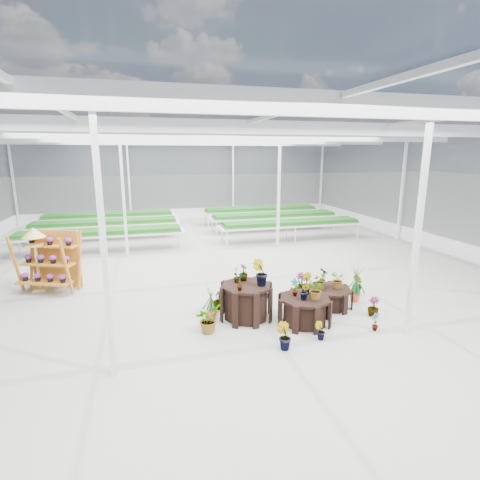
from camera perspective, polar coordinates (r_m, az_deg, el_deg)
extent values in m
plane|color=gray|center=(11.16, -1.67, -6.78)|extent=(24.00, 24.00, 0.00)
cylinder|color=black|center=(8.84, 0.96, -9.34)|extent=(1.33, 1.33, 0.83)
cylinder|color=black|center=(8.75, 9.76, -10.51)|extent=(1.25, 1.25, 0.63)
cylinder|color=black|center=(9.77, 13.45, -8.52)|extent=(1.36, 1.36, 0.50)
imported|color=#164D15|center=(8.77, -0.55, -5.12)|extent=(0.26, 0.28, 0.44)
imported|color=#164D15|center=(8.55, 3.08, -4.99)|extent=(0.42, 0.38, 0.62)
imported|color=#164D15|center=(8.92, 0.53, -4.95)|extent=(0.31, 0.31, 0.40)
imported|color=#164D15|center=(8.28, -0.01, -6.40)|extent=(0.23, 0.18, 0.39)
imported|color=#164D15|center=(8.61, 8.33, -7.13)|extent=(0.23, 0.17, 0.41)
imported|color=#164D15|center=(8.46, 11.55, -7.44)|extent=(0.40, 0.45, 0.46)
imported|color=#164D15|center=(8.78, 10.02, -6.49)|extent=(0.28, 0.32, 0.50)
imported|color=#164D15|center=(8.41, 9.86, -7.74)|extent=(0.28, 0.28, 0.40)
imported|color=#164D15|center=(9.57, 12.14, -6.05)|extent=(0.47, 0.48, 0.41)
imported|color=#164D15|center=(9.65, 14.73, -5.91)|extent=(0.35, 0.41, 0.44)
imported|color=#164D15|center=(9.80, 12.54, -5.41)|extent=(0.23, 0.28, 0.47)
imported|color=#164D15|center=(8.26, -4.90, -11.90)|extent=(0.72, 0.73, 0.61)
imported|color=#164D15|center=(9.42, -3.22, -9.01)|extent=(0.33, 0.33, 0.50)
imported|color=#164D15|center=(7.64, 6.68, -14.35)|extent=(0.38, 0.39, 0.55)
imported|color=#164D15|center=(8.15, 12.10, -13.37)|extent=(0.27, 0.26, 0.39)
imported|color=#164D15|center=(8.85, 19.89, -11.59)|extent=(0.21, 0.25, 0.42)
imported|color=#164D15|center=(9.56, 19.66, -9.52)|extent=(0.36, 0.36, 0.48)
imported|color=#164D15|center=(10.81, 17.50, -6.45)|extent=(0.30, 0.35, 0.58)
imported|color=#164D15|center=(10.44, 9.32, -6.60)|extent=(0.35, 0.35, 0.61)
imported|color=#164D15|center=(9.85, 3.91, -8.03)|extent=(0.32, 0.34, 0.49)
imported|color=#164D15|center=(9.78, -1.62, -8.02)|extent=(0.30, 0.34, 0.54)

